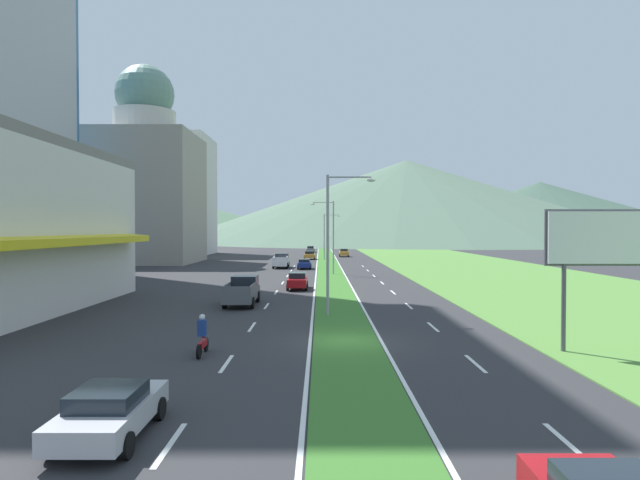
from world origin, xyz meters
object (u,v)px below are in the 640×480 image
(car_2, at_px, (112,411))
(car_3, at_px, (306,264))
(street_lamp_far, at_px, (328,233))
(billboard_roadside, at_px, (607,244))
(pickup_truck_0, at_px, (283,261))
(car_0, at_px, (299,281))
(pickup_truck_1, at_px, (244,291))
(street_lamp_near, at_px, (335,234))
(street_lamp_mid, at_px, (332,232))
(car_1, at_px, (345,253))
(motorcycle_rider, at_px, (204,338))
(car_4, at_px, (311,255))
(car_6, at_px, (312,249))

(car_2, xyz_separation_m, car_3, (3.38, 58.20, 0.01))
(street_lamp_far, distance_m, car_3, 21.79)
(billboard_roadside, relative_size, car_3, 1.43)
(pickup_truck_0, bearing_deg, car_0, -172.53)
(street_lamp_far, relative_size, car_2, 2.00)
(street_lamp_far, bearing_deg, car_3, -98.81)
(pickup_truck_1, bearing_deg, street_lamp_far, -7.01)
(street_lamp_near, xyz_separation_m, car_0, (-2.92, 14.61, -4.41))
(street_lamp_mid, height_order, car_1, street_lamp_mid)
(car_0, relative_size, motorcycle_rider, 2.17)
(street_lamp_near, relative_size, street_lamp_far, 1.09)
(car_4, bearing_deg, car_2, 177.44)
(car_2, distance_m, pickup_truck_0, 60.42)
(billboard_roadside, xyz_separation_m, car_4, (-14.59, 71.58, -4.06))
(billboard_roadside, distance_m, car_3, 51.15)
(car_1, bearing_deg, street_lamp_mid, -4.88)
(street_lamp_near, relative_size, car_1, 2.21)
(car_6, bearing_deg, car_0, -179.84)
(car_4, bearing_deg, street_lamp_far, -118.67)
(street_lamp_mid, bearing_deg, car_1, 85.12)
(car_1, distance_m, car_2, 90.76)
(car_1, height_order, car_6, car_1)
(pickup_truck_0, bearing_deg, car_3, -123.30)
(billboard_roadside, height_order, car_3, billboard_roadside)
(billboard_roadside, relative_size, car_1, 1.58)
(car_0, distance_m, pickup_truck_0, 26.78)
(street_lamp_near, bearing_deg, motorcycle_rider, -120.24)
(car_6, xyz_separation_m, pickup_truck_0, (-3.27, -49.96, 0.24))
(pickup_truck_1, bearing_deg, car_4, -3.78)
(car_0, xyz_separation_m, pickup_truck_0, (-3.48, 26.55, 0.20))
(car_1, bearing_deg, car_6, -160.68)
(pickup_truck_1, bearing_deg, car_6, -2.25)
(car_3, height_order, car_4, car_4)
(street_lamp_mid, bearing_deg, car_3, 111.32)
(street_lamp_mid, relative_size, car_0, 2.06)
(car_1, xyz_separation_m, motorcycle_rider, (-9.94, -81.20, -0.06))
(car_0, distance_m, car_3, 24.33)
(street_lamp_near, relative_size, pickup_truck_1, 1.66)
(street_lamp_near, distance_m, street_lamp_mid, 30.04)
(pickup_truck_0, bearing_deg, car_2, -179.99)
(car_2, bearing_deg, street_lamp_mid, -7.91)
(car_1, bearing_deg, pickup_truck_1, -9.02)
(car_6, bearing_deg, pickup_truck_1, 177.75)
(street_lamp_far, height_order, car_1, street_lamp_far)
(street_lamp_far, height_order, car_2, street_lamp_far)
(street_lamp_far, relative_size, car_1, 2.03)
(street_lamp_far, bearing_deg, car_2, -94.79)
(car_2, height_order, car_4, car_4)
(car_6, xyz_separation_m, motorcycle_rider, (-2.86, -101.40, 0.00))
(billboard_roadside, xyz_separation_m, car_6, (-14.96, 100.96, -4.09))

